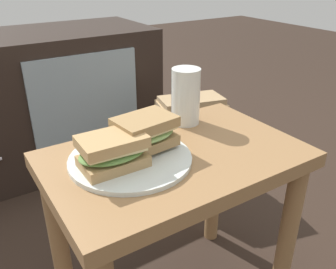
% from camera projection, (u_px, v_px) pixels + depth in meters
% --- Properties ---
extents(side_table, '(0.56, 0.36, 0.46)m').
position_uv_depth(side_table, '(175.00, 187.00, 0.83)').
color(side_table, olive).
rests_on(side_table, ground).
extents(tv_cabinet, '(0.96, 0.46, 0.58)m').
position_uv_depth(tv_cabinet, '(42.00, 101.00, 1.55)').
color(tv_cabinet, black).
rests_on(tv_cabinet, ground).
extents(plate, '(0.26, 0.26, 0.01)m').
position_uv_depth(plate, '(130.00, 159.00, 0.75)').
color(plate, silver).
rests_on(plate, side_table).
extents(sandwich_front, '(0.14, 0.09, 0.07)m').
position_uv_depth(sandwich_front, '(113.00, 151.00, 0.70)').
color(sandwich_front, tan).
rests_on(sandwich_front, plate).
extents(sandwich_back, '(0.14, 0.11, 0.07)m').
position_uv_depth(sandwich_back, '(145.00, 132.00, 0.76)').
color(sandwich_back, '#9E7A4C').
rests_on(sandwich_back, plate).
extents(beer_glass, '(0.07, 0.07, 0.14)m').
position_uv_depth(beer_glass, '(186.00, 98.00, 0.90)').
color(beer_glass, silver).
rests_on(beer_glass, side_table).
extents(paper_bag, '(0.27, 0.21, 0.39)m').
position_uv_depth(paper_bag, '(190.00, 145.00, 1.40)').
color(paper_bag, tan).
rests_on(paper_bag, ground).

